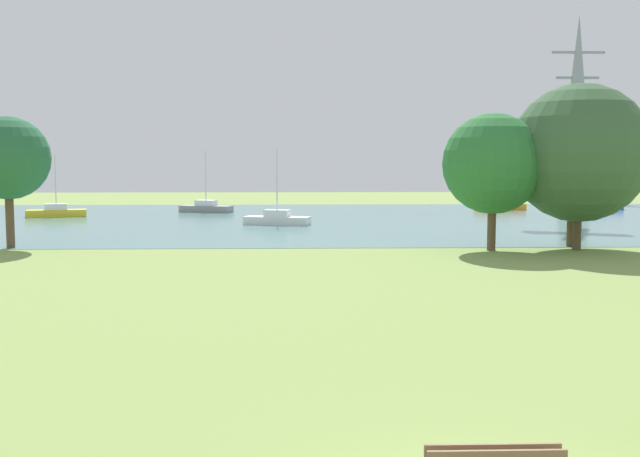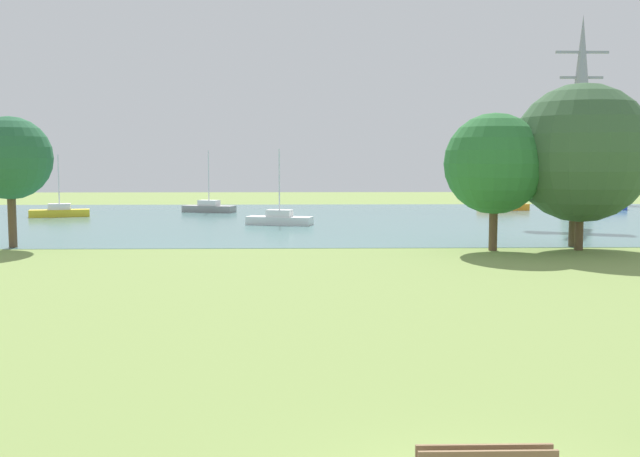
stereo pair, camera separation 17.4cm
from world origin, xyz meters
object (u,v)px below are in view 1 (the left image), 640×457
(sailboat_gray, at_px, (206,207))
(electricity_pylon, at_px, (577,108))
(sailboat_white, at_px, (277,219))
(tree_mid_shore, at_px, (493,164))
(tree_east_far, at_px, (8,158))
(tree_west_near, at_px, (574,143))
(sailboat_orange, at_px, (500,206))
(tree_east_near, at_px, (579,153))
(sailboat_yellow, at_px, (56,212))
(sailboat_blue, at_px, (597,205))

(sailboat_gray, relative_size, electricity_pylon, 0.25)
(sailboat_white, relative_size, tree_mid_shore, 0.77)
(tree_east_far, height_order, electricity_pylon, electricity_pylon)
(sailboat_gray, xyz_separation_m, tree_west_near, (23.26, -27.81, 5.20))
(sailboat_gray, xyz_separation_m, tree_mid_shore, (18.47, -29.36, 4.07))
(tree_mid_shore, height_order, electricity_pylon, electricity_pylon)
(sailboat_orange, bearing_deg, tree_east_near, -98.36)
(sailboat_white, height_order, tree_mid_shore, tree_mid_shore)
(tree_west_near, bearing_deg, tree_east_far, 179.22)
(sailboat_gray, relative_size, sailboat_white, 1.02)
(sailboat_orange, bearing_deg, tree_east_far, -140.04)
(sailboat_orange, distance_m, sailboat_yellow, 40.04)
(sailboat_gray, relative_size, sailboat_yellow, 1.08)
(sailboat_orange, distance_m, tree_east_near, 31.71)
(sailboat_orange, height_order, sailboat_yellow, sailboat_orange)
(sailboat_white, bearing_deg, sailboat_orange, 36.40)
(sailboat_gray, distance_m, sailboat_blue, 37.60)
(sailboat_gray, relative_size, tree_mid_shore, 0.79)
(sailboat_gray, height_order, sailboat_blue, sailboat_blue)
(sailboat_blue, height_order, electricity_pylon, electricity_pylon)
(tree_east_near, bearing_deg, sailboat_gray, 128.12)
(sailboat_yellow, bearing_deg, tree_east_far, -78.04)
(sailboat_gray, relative_size, tree_east_far, 0.80)
(sailboat_gray, height_order, electricity_pylon, electricity_pylon)
(tree_east_far, xyz_separation_m, tree_east_near, (30.17, -1.93, 0.27))
(sailboat_yellow, xyz_separation_m, tree_mid_shore, (30.32, -24.10, 4.08))
(sailboat_blue, bearing_deg, electricity_pylon, 75.60)
(sailboat_white, bearing_deg, tree_east_near, -44.24)
(sailboat_yellow, height_order, tree_mid_shore, tree_mid_shore)
(tree_mid_shore, bearing_deg, sailboat_gray, 122.18)
(sailboat_orange, xyz_separation_m, tree_west_near, (-4.32, -29.52, 5.17))
(tree_mid_shore, height_order, tree_west_near, tree_west_near)
(sailboat_blue, relative_size, tree_west_near, 0.68)
(tree_west_near, height_order, electricity_pylon, electricity_pylon)
(electricity_pylon, bearing_deg, sailboat_blue, -104.40)
(sailboat_gray, bearing_deg, tree_east_near, -51.88)
(tree_mid_shore, bearing_deg, electricity_pylon, 64.99)
(sailboat_orange, relative_size, tree_east_near, 0.91)
(sailboat_orange, xyz_separation_m, electricity_pylon, (14.56, 19.66, 10.58))
(sailboat_white, xyz_separation_m, sailboat_yellow, (-18.69, 8.32, -0.00))
(tree_east_far, distance_m, electricity_pylon, 69.62)
(sailboat_white, xyz_separation_m, electricity_pylon, (35.29, 34.94, 10.61))
(sailboat_orange, height_order, sailboat_blue, sailboat_orange)
(sailboat_white, bearing_deg, tree_west_near, -40.92)
(sailboat_gray, xyz_separation_m, tree_east_near, (23.02, -29.33, 4.63))
(tree_west_near, relative_size, electricity_pylon, 0.39)
(tree_mid_shore, relative_size, tree_west_near, 0.83)
(sailboat_blue, height_order, tree_west_near, tree_west_near)
(electricity_pylon, bearing_deg, sailboat_white, -135.28)
(electricity_pylon, bearing_deg, tree_east_near, -110.66)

